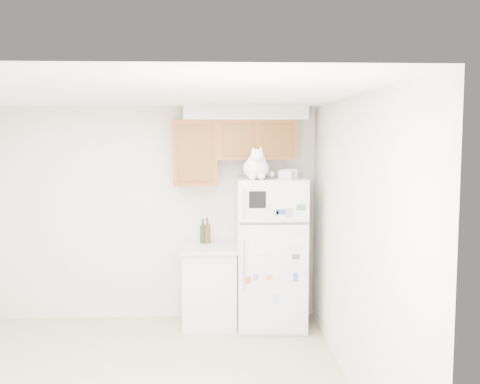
{
  "coord_description": "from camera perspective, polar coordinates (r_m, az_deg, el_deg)",
  "views": [
    {
      "loc": [
        0.74,
        -4.61,
        2.16
      ],
      "look_at": [
        1.0,
        1.55,
        1.55
      ],
      "focal_mm": 42.0,
      "sensor_mm": 36.0,
      "label": 1
    }
  ],
  "objects": [
    {
      "name": "storage_box_front",
      "position": [
        6.2,
        4.71,
        1.79
      ],
      "size": [
        0.18,
        0.16,
        0.09
      ],
      "primitive_type": "cube",
      "rotation": [
        0.0,
        0.0,
        -0.39
      ],
      "color": "white",
      "rests_on": "refrigerator"
    },
    {
      "name": "bottle_amber",
      "position": [
        6.56,
        -3.33,
        -3.91
      ],
      "size": [
        0.07,
        0.07,
        0.3
      ],
      "primitive_type": null,
      "color": "#593814",
      "rests_on": "base_counter"
    },
    {
      "name": "base_counter",
      "position": [
        6.52,
        -3.08,
        -9.46
      ],
      "size": [
        0.64,
        0.64,
        0.92
      ],
      "color": "white",
      "rests_on": "ground_plane"
    },
    {
      "name": "storage_box_back",
      "position": [
        6.35,
        5.14,
        1.92
      ],
      "size": [
        0.21,
        0.18,
        0.1
      ],
      "primitive_type": "cube",
      "rotation": [
        0.0,
        0.0,
        -0.33
      ],
      "color": "white",
      "rests_on": "refrigerator"
    },
    {
      "name": "refrigerator",
      "position": [
        6.38,
        3.14,
        -6.19
      ],
      "size": [
        0.76,
        0.78,
        1.7
      ],
      "color": "silver",
      "rests_on": "ground_plane"
    },
    {
      "name": "cat",
      "position": [
        6.1,
        1.69,
        2.6
      ],
      "size": [
        0.35,
        0.52,
        0.36
      ],
      "color": "white",
      "rests_on": "refrigerator"
    },
    {
      "name": "room_shell",
      "position": [
        4.92,
        -9.61,
        -0.12
      ],
      "size": [
        3.84,
        4.04,
        2.52
      ],
      "color": "silver",
      "rests_on": "ground_plane"
    },
    {
      "name": "bottle_green",
      "position": [
        6.57,
        -3.8,
        -3.97
      ],
      "size": [
        0.07,
        0.07,
        0.29
      ],
      "primitive_type": null,
      "color": "#19381E",
      "rests_on": "base_counter"
    }
  ]
}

